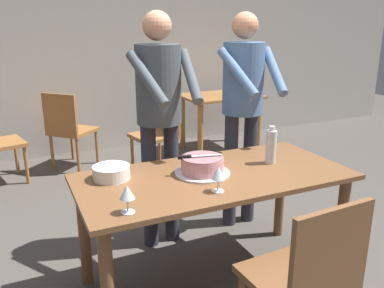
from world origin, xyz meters
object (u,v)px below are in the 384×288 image
(plate_stack, at_px, (111,172))
(background_table, at_px, (220,107))
(wine_glass_near, at_px, (127,193))
(chair_near_side, at_px, (306,276))
(cake_knife, at_px, (191,157))
(wine_glass_far, at_px, (218,174))
(cake_on_platter, at_px, (202,166))
(water_bottle, at_px, (271,146))
(main_dining_table, at_px, (214,192))
(person_standing_beside, at_px, (243,98))
(background_chair_1, at_px, (159,130))
(person_cutting_cake, at_px, (159,106))
(background_chair_2, at_px, (69,127))

(plate_stack, xyz_separation_m, background_table, (2.02, 2.35, -0.21))
(wine_glass_near, bearing_deg, chair_near_side, -34.58)
(cake_knife, distance_m, wine_glass_far, 0.29)
(chair_near_side, relative_size, background_table, 0.90)
(cake_on_platter, relative_size, chair_near_side, 0.38)
(background_table, bearing_deg, water_bottle, -111.74)
(main_dining_table, relative_size, background_table, 1.66)
(main_dining_table, relative_size, plate_stack, 7.57)
(person_standing_beside, bearing_deg, cake_on_platter, -137.39)
(wine_glass_near, height_order, wine_glass_far, same)
(background_table, distance_m, background_chair_1, 1.13)
(cake_knife, xyz_separation_m, person_standing_beside, (0.72, 0.58, 0.21))
(person_cutting_cake, bearing_deg, plate_stack, -138.15)
(person_cutting_cake, distance_m, person_standing_beside, 0.71)
(person_standing_beside, bearing_deg, plate_stack, -159.24)
(person_cutting_cake, bearing_deg, person_standing_beside, 2.42)
(chair_near_side, distance_m, background_chair_2, 3.44)
(plate_stack, height_order, wine_glass_far, wine_glass_far)
(main_dining_table, height_order, background_chair_2, background_chair_2)
(chair_near_side, bearing_deg, plate_stack, 125.03)
(chair_near_side, bearing_deg, water_bottle, 66.65)
(main_dining_table, bearing_deg, plate_stack, 162.08)
(cake_on_platter, distance_m, plate_stack, 0.55)
(cake_knife, height_order, chair_near_side, chair_near_side)
(background_chair_2, bearing_deg, water_bottle, -70.05)
(plate_stack, bearing_deg, cake_knife, -16.58)
(water_bottle, distance_m, person_standing_beside, 0.66)
(chair_near_side, relative_size, background_chair_2, 1.00)
(main_dining_table, xyz_separation_m, cake_knife, (-0.13, 0.06, 0.23))
(wine_glass_near, xyz_separation_m, person_standing_beside, (1.21, 0.91, 0.22))
(water_bottle, bearing_deg, plate_stack, 171.10)
(chair_near_side, relative_size, background_chair_1, 1.00)
(cake_on_platter, height_order, background_chair_1, background_chair_1)
(cake_on_platter, relative_size, person_cutting_cake, 0.20)
(chair_near_side, bearing_deg, person_standing_beside, 70.50)
(cake_knife, relative_size, background_chair_1, 0.30)
(chair_near_side, distance_m, background_chair_1, 2.87)
(main_dining_table, xyz_separation_m, wine_glass_near, (-0.62, -0.28, 0.22))
(chair_near_side, bearing_deg, person_cutting_cake, 98.75)
(person_standing_beside, xyz_separation_m, background_table, (0.85, 1.91, -0.50))
(water_bottle, xyz_separation_m, chair_near_side, (-0.35, -0.80, -0.37))
(background_table, bearing_deg, main_dining_table, -119.40)
(cake_knife, xyz_separation_m, wine_glass_far, (0.03, -0.29, -0.01))
(wine_glass_far, distance_m, chair_near_side, 0.67)
(plate_stack, xyz_separation_m, background_chair_2, (0.08, 2.42, -0.30))
(person_cutting_cake, bearing_deg, chair_near_side, -81.25)
(main_dining_table, xyz_separation_m, chair_near_side, (0.08, -0.77, -0.14))
(plate_stack, height_order, background_table, plate_stack)
(wine_glass_far, relative_size, background_chair_2, 0.16)
(background_chair_1, bearing_deg, plate_stack, -117.71)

